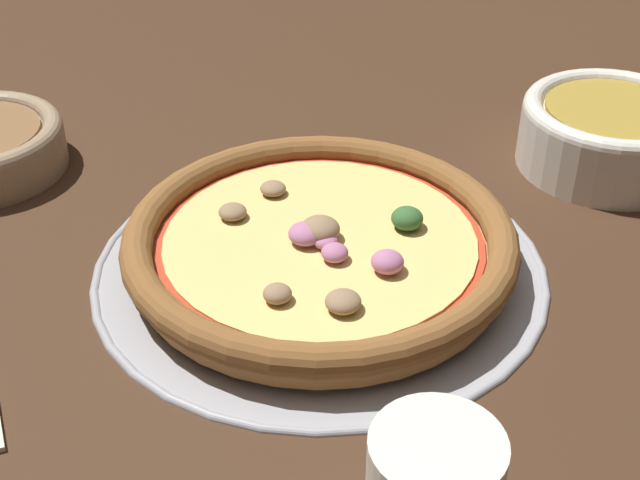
# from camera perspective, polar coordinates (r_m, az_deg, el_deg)

# --- Properties ---
(ground_plane) EXTENTS (3.00, 3.00, 0.00)m
(ground_plane) POSITION_cam_1_polar(r_m,az_deg,el_deg) (0.68, -0.00, -1.84)
(ground_plane) COLOR #3D2616
(pizza_tray) EXTENTS (0.34, 0.34, 0.01)m
(pizza_tray) POSITION_cam_1_polar(r_m,az_deg,el_deg) (0.68, -0.00, -1.65)
(pizza_tray) COLOR #9E9EA3
(pizza_tray) RESTS_ON ground_plane
(pizza) EXTENTS (0.30, 0.30, 0.04)m
(pizza) POSITION_cam_1_polar(r_m,az_deg,el_deg) (0.66, 0.01, -0.20)
(pizza) COLOR #BC7F42
(pizza) RESTS_ON pizza_tray
(bowl_near) EXTENTS (0.16, 0.16, 0.06)m
(bowl_near) POSITION_cam_1_polar(r_m,az_deg,el_deg) (0.84, 18.11, 6.63)
(bowl_near) COLOR silver
(bowl_near) RESTS_ON ground_plane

